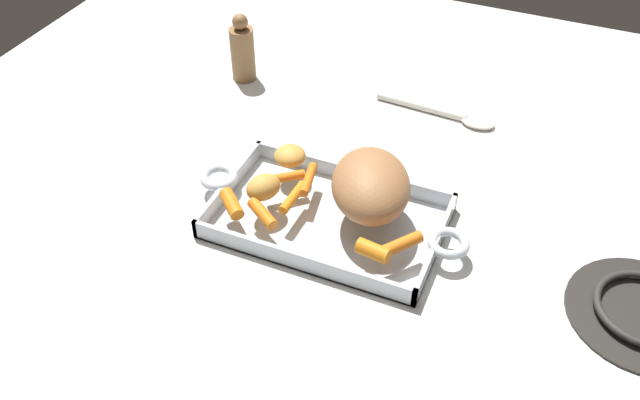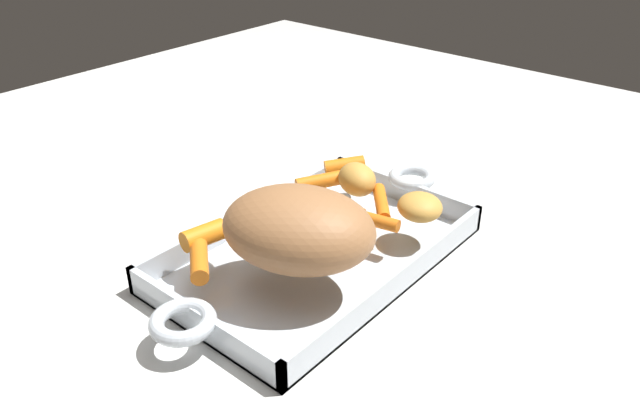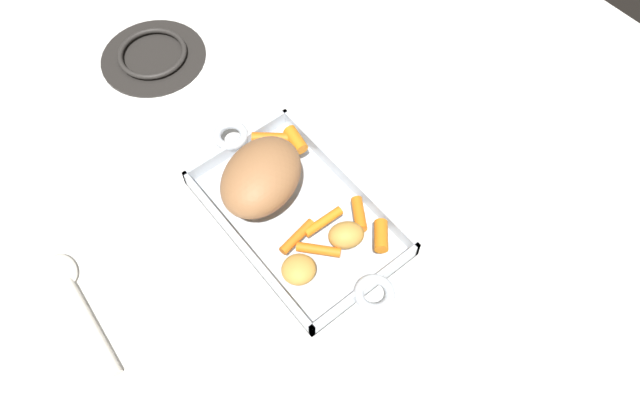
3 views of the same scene
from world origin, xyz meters
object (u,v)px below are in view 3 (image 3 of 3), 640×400
object	(u,v)px
potato_golden_small	(299,269)
serving_spoon	(77,298)
baby_carrot_southwest	(272,138)
baby_carrot_northwest	(319,250)
baby_carrot_northeast	(297,237)
pork_roast	(261,177)
baby_carrot_center_right	(323,222)
baby_carrot_southeast	(381,236)
stove_burner_rear	(152,56)
baby_carrot_short	(359,214)
roasting_dish	(297,214)
baby_carrot_long	(296,140)
potato_near_roast	(346,235)

from	to	relation	value
potato_golden_small	serving_spoon	distance (m)	0.35
baby_carrot_southwest	potato_golden_small	size ratio (longest dim) A/B	1.34
baby_carrot_northwest	baby_carrot_northeast	size ratio (longest dim) A/B	1.00
pork_roast	baby_carrot_center_right	world-z (taller)	pork_roast
pork_roast	baby_carrot_center_right	distance (m)	0.12
pork_roast	baby_carrot_southeast	world-z (taller)	pork_roast
pork_roast	stove_burner_rear	size ratio (longest dim) A/B	0.76
baby_carrot_short	stove_burner_rear	bearing A→B (deg)	-172.89
pork_roast	potato_golden_small	distance (m)	0.17
baby_carrot_southeast	serving_spoon	bearing A→B (deg)	-118.47
baby_carrot_short	baby_carrot_southeast	size ratio (longest dim) A/B	1.14
roasting_dish	baby_carrot_short	bearing A→B (deg)	39.61
baby_carrot_long	potato_golden_small	xyz separation A→B (m)	(0.20, -0.15, 0.00)
baby_carrot_southeast	stove_burner_rear	world-z (taller)	baby_carrot_southeast
pork_roast	potato_near_roast	xyz separation A→B (m)	(0.16, 0.05, -0.02)
baby_carrot_long	stove_burner_rear	world-z (taller)	baby_carrot_long
baby_carrot_northwest	stove_burner_rear	xyz separation A→B (m)	(-0.56, 0.02, -0.04)
baby_carrot_northwest	potato_near_roast	size ratio (longest dim) A/B	1.22
baby_carrot_northeast	baby_carrot_northwest	bearing A→B (deg)	17.03
baby_carrot_short	baby_carrot_northwest	world-z (taller)	baby_carrot_short
roasting_dish	baby_carrot_southeast	distance (m)	0.15
baby_carrot_southwest	baby_carrot_southeast	bearing A→B (deg)	3.98
baby_carrot_southeast	roasting_dish	bearing A→B (deg)	-153.26
roasting_dish	potato_golden_small	world-z (taller)	potato_golden_small
pork_roast	baby_carrot_long	world-z (taller)	pork_roast
roasting_dish	baby_carrot_southeast	xyz separation A→B (m)	(0.13, 0.07, 0.04)
baby_carrot_short	baby_carrot_long	distance (m)	0.18
roasting_dish	potato_near_roast	bearing A→B (deg)	12.10
baby_carrot_short	serving_spoon	xyz separation A→B (m)	(-0.18, -0.43, -0.04)
baby_carrot_southeast	pork_roast	bearing A→B (deg)	-154.51
baby_carrot_northeast	stove_burner_rear	xyz separation A→B (m)	(-0.52, 0.03, -0.04)
baby_carrot_northwest	potato_near_roast	xyz separation A→B (m)	(0.01, 0.05, 0.01)
roasting_dish	baby_carrot_southwest	distance (m)	0.15
baby_carrot_southeast	baby_carrot_southwest	xyz separation A→B (m)	(-0.26, -0.02, -0.00)
baby_carrot_southeast	baby_carrot_center_right	bearing A→B (deg)	-145.50
baby_carrot_northeast	baby_carrot_southwest	distance (m)	0.20
roasting_dish	stove_burner_rear	distance (m)	0.47
potato_golden_small	baby_carrot_long	bearing A→B (deg)	143.36
baby_carrot_center_right	baby_carrot_southwest	xyz separation A→B (m)	(-0.19, 0.04, 0.00)
pork_roast	stove_burner_rear	distance (m)	0.42
roasting_dish	baby_carrot_northwest	distance (m)	0.10
baby_carrot_northwest	potato_near_roast	world-z (taller)	potato_near_roast
baby_carrot_center_right	baby_carrot_long	xyz separation A→B (m)	(-0.15, 0.06, 0.00)
baby_carrot_short	pork_roast	bearing A→B (deg)	-146.91
baby_carrot_northwest	baby_carrot_southwest	size ratio (longest dim) A/B	0.98
baby_carrot_long	potato_golden_small	distance (m)	0.25
serving_spoon	baby_carrot_short	bearing A→B (deg)	-109.49
roasting_dish	pork_roast	distance (m)	0.09
baby_carrot_southeast	baby_carrot_southwest	world-z (taller)	baby_carrot_southeast
serving_spoon	baby_carrot_northeast	bearing A→B (deg)	-111.28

